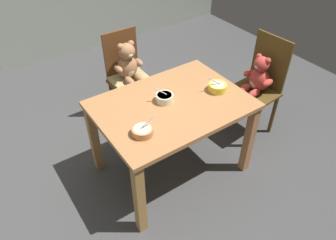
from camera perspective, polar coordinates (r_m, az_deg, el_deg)
ground_plane at (r=2.88m, az=0.57°, el=-8.64°), size 5.20×5.20×0.04m
dining_table at (r=2.46m, az=0.66°, el=0.93°), size 1.13×0.82×0.71m
teddy_chair_far_center at (r=3.06m, az=-6.95°, el=8.57°), size 0.38×0.40×0.92m
teddy_chair_near_right at (r=3.03m, az=15.76°, el=6.67°), size 0.42×0.43×0.95m
porridge_bowl_cream_center at (r=2.39m, az=-0.63°, el=3.99°), size 0.14×0.13×0.13m
porridge_bowl_terracotta_near_left at (r=2.11m, az=-4.57°, el=-1.95°), size 0.16×0.15×0.12m
porridge_bowl_yellow_near_right at (r=2.54m, az=8.83°, el=5.82°), size 0.15×0.14×0.13m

